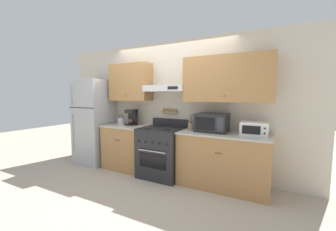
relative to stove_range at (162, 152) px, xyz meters
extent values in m
plane|color=#B2A38E|center=(0.00, -0.28, -0.46)|extent=(16.00, 16.00, 0.00)
cube|color=beige|center=(0.00, 0.39, 0.81)|extent=(5.20, 0.08, 2.55)
cube|color=#AD7A47|center=(-0.85, 0.18, 1.32)|extent=(0.90, 0.33, 0.75)
sphere|color=brown|center=(-0.85, 0.01, 1.04)|extent=(0.02, 0.02, 0.02)
cube|color=#AD7A47|center=(1.12, 0.18, 1.32)|extent=(1.43, 0.33, 0.75)
sphere|color=brown|center=(1.12, 0.01, 1.04)|extent=(0.02, 0.02, 0.02)
cube|color=silver|center=(0.00, 0.16, 1.18)|extent=(0.82, 0.37, 0.12)
cube|color=black|center=(0.23, -0.03, 1.18)|extent=(0.20, 0.01, 0.05)
cube|color=#AD7A47|center=(0.00, 0.31, 0.73)|extent=(0.34, 0.07, 0.02)
cylinder|color=olive|center=(-0.14, 0.31, 0.77)|extent=(0.03, 0.03, 0.06)
cylinder|color=olive|center=(-0.07, 0.31, 0.77)|extent=(0.03, 0.03, 0.06)
cylinder|color=olive|center=(0.00, 0.31, 0.77)|extent=(0.03, 0.03, 0.06)
cylinder|color=olive|center=(0.07, 0.31, 0.77)|extent=(0.03, 0.03, 0.06)
cylinder|color=olive|center=(0.14, 0.31, 0.77)|extent=(0.03, 0.03, 0.06)
cube|color=#AD7A47|center=(-0.85, 0.04, -0.03)|extent=(0.90, 0.61, 0.87)
cube|color=#B7B2A3|center=(-0.85, 0.04, 0.42)|extent=(0.92, 0.63, 0.03)
cylinder|color=brown|center=(-0.85, -0.27, 0.19)|extent=(0.10, 0.01, 0.01)
cube|color=#AD7A47|center=(1.12, 0.04, -0.03)|extent=(1.43, 0.61, 0.87)
cube|color=#B7B2A3|center=(1.12, 0.04, 0.42)|extent=(1.46, 0.63, 0.03)
cylinder|color=brown|center=(1.12, -0.27, 0.19)|extent=(0.10, 0.01, 0.01)
cube|color=#232326|center=(0.00, 0.00, -0.01)|extent=(0.77, 0.68, 0.90)
cube|color=black|center=(0.00, -0.35, -0.08)|extent=(0.53, 0.01, 0.25)
cylinder|color=#ADAFB5|center=(0.00, -0.37, 0.10)|extent=(0.54, 0.02, 0.02)
cube|color=black|center=(0.00, 0.00, 0.45)|extent=(0.77, 0.68, 0.01)
cylinder|color=#232326|center=(-0.19, -0.16, 0.46)|extent=(0.11, 0.11, 0.02)
cylinder|color=#232326|center=(0.19, -0.16, 0.46)|extent=(0.11, 0.11, 0.02)
cylinder|color=#232326|center=(-0.19, 0.16, 0.46)|extent=(0.11, 0.11, 0.02)
cylinder|color=#232326|center=(0.19, 0.16, 0.46)|extent=(0.11, 0.11, 0.02)
cylinder|color=black|center=(-0.28, -0.35, 0.24)|extent=(0.03, 0.02, 0.03)
cylinder|color=black|center=(-0.14, -0.35, 0.24)|extent=(0.03, 0.02, 0.03)
cylinder|color=black|center=(0.00, -0.35, 0.24)|extent=(0.03, 0.02, 0.03)
cylinder|color=black|center=(0.14, -0.35, 0.24)|extent=(0.03, 0.02, 0.03)
cylinder|color=black|center=(0.28, -0.35, 0.24)|extent=(0.03, 0.02, 0.03)
cube|color=#232326|center=(0.00, 0.32, 0.52)|extent=(0.77, 0.04, 0.14)
cube|color=#ADAFB5|center=(-1.73, -0.01, 0.46)|extent=(0.72, 0.69, 1.84)
cube|color=black|center=(-1.73, -0.35, 0.79)|extent=(0.72, 0.01, 0.01)
cylinder|color=#ADAFB5|center=(-2.00, -0.37, 1.05)|extent=(0.02, 0.02, 0.41)
cylinder|color=#ADAFB5|center=(-2.00, -0.37, 0.28)|extent=(0.02, 0.02, 0.77)
cylinder|color=#B7B7BC|center=(-1.05, 0.09, 0.50)|extent=(0.16, 0.16, 0.12)
ellipsoid|color=#B7B7BC|center=(-1.05, 0.09, 0.55)|extent=(0.15, 0.15, 0.07)
sphere|color=black|center=(-1.05, 0.09, 0.60)|extent=(0.02, 0.02, 0.02)
cylinder|color=#B7B7BC|center=(-0.97, 0.09, 0.51)|extent=(0.10, 0.04, 0.08)
torus|color=black|center=(-1.05, 0.09, 0.57)|extent=(0.14, 0.01, 0.14)
cube|color=black|center=(-0.78, 0.09, 0.45)|extent=(0.19, 0.21, 0.03)
cube|color=black|center=(-0.78, 0.16, 0.60)|extent=(0.19, 0.08, 0.32)
cube|color=black|center=(-0.78, 0.08, 0.72)|extent=(0.19, 0.17, 0.07)
ellipsoid|color=#4C3323|center=(-0.78, 0.07, 0.52)|extent=(0.12, 0.12, 0.11)
cube|color=#232326|center=(0.90, 0.11, 0.59)|extent=(0.52, 0.40, 0.31)
cube|color=black|center=(0.84, -0.09, 0.59)|extent=(0.31, 0.01, 0.20)
cube|color=#38383D|center=(1.09, -0.09, 0.59)|extent=(0.10, 0.01, 0.22)
cylinder|color=#8E7051|center=(0.54, 0.09, 0.50)|extent=(0.12, 0.12, 0.13)
cylinder|color=olive|center=(0.52, 0.09, 0.64)|extent=(0.01, 0.05, 0.16)
cylinder|color=#28282B|center=(0.55, 0.10, 0.64)|extent=(0.01, 0.04, 0.16)
cylinder|color=#B2B2B7|center=(0.56, 0.10, 0.64)|extent=(0.01, 0.03, 0.16)
cube|color=white|center=(1.57, 0.09, 0.54)|extent=(0.40, 0.29, 0.21)
cube|color=black|center=(1.54, -0.05, 0.54)|extent=(0.25, 0.01, 0.12)
cylinder|color=black|center=(1.72, -0.06, 0.58)|extent=(0.03, 0.01, 0.03)
cylinder|color=black|center=(1.72, -0.06, 0.50)|extent=(0.03, 0.01, 0.03)
camera|label=1|loc=(1.85, -3.28, 1.05)|focal=22.00mm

